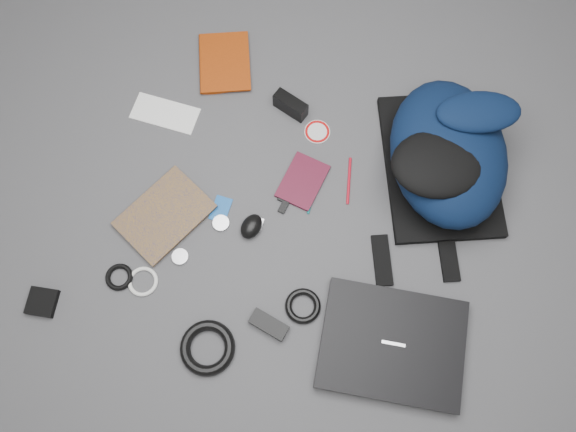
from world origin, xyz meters
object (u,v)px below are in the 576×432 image
(comic_book, at_px, (144,194))
(pouch, at_px, (42,302))
(textbook_red, at_px, (199,64))
(backpack, at_px, (448,153))
(power_brick, at_px, (269,325))
(laptop, at_px, (392,344))
(compact_camera, at_px, (291,105))
(dvd_case, at_px, (303,181))
(mouse, at_px, (251,226))

(comic_book, distance_m, pouch, 0.44)
(textbook_red, bearing_deg, backpack, -29.38)
(power_brick, bearing_deg, comic_book, 164.47)
(backpack, bearing_deg, laptop, -111.93)
(backpack, relative_size, compact_camera, 4.73)
(comic_book, bearing_deg, dvd_case, 49.35)
(backpack, height_order, laptop, backpack)
(textbook_red, xyz_separation_m, dvd_case, (0.46, -0.30, -0.01))
(pouch, bearing_deg, dvd_case, 44.28)
(comic_book, bearing_deg, textbook_red, 116.01)
(power_brick, bearing_deg, compact_camera, 114.76)
(laptop, bearing_deg, power_brick, -178.64)
(laptop, xyz_separation_m, pouch, (-1.02, -0.20, -0.01))
(laptop, height_order, textbook_red, laptop)
(power_brick, bearing_deg, textbook_red, 135.61)
(mouse, distance_m, power_brick, 0.30)
(power_brick, xyz_separation_m, pouch, (-0.66, -0.14, -0.00))
(comic_book, bearing_deg, backpack, 50.00)
(dvd_case, relative_size, mouse, 2.01)
(mouse, xyz_separation_m, pouch, (-0.52, -0.41, -0.01))
(backpack, distance_m, comic_book, 0.95)
(laptop, height_order, pouch, laptop)
(pouch, bearing_deg, backpack, 37.64)
(backpack, height_order, power_brick, backpack)
(textbook_red, height_order, mouse, mouse)
(dvd_case, bearing_deg, comic_book, -148.73)
(textbook_red, bearing_deg, compact_camera, -32.34)
(comic_book, bearing_deg, compact_camera, 77.27)
(laptop, xyz_separation_m, comic_book, (-0.86, 0.21, -0.01))
(power_brick, bearing_deg, backpack, 72.85)
(comic_book, xyz_separation_m, mouse, (0.36, 0.00, 0.01))
(textbook_red, relative_size, compact_camera, 2.00)
(textbook_red, bearing_deg, comic_book, -112.13)
(compact_camera, bearing_deg, power_brick, -59.67)
(textbook_red, relative_size, dvd_case, 1.36)
(comic_book, relative_size, pouch, 3.27)
(comic_book, distance_m, dvd_case, 0.50)
(backpack, xyz_separation_m, power_brick, (-0.36, -0.64, -0.10))
(laptop, bearing_deg, textbook_red, 133.28)
(backpack, height_order, compact_camera, backpack)
(textbook_red, bearing_deg, pouch, -121.92)
(comic_book, height_order, pouch, same)
(textbook_red, xyz_separation_m, compact_camera, (0.35, -0.06, 0.02))
(backpack, xyz_separation_m, compact_camera, (-0.52, 0.05, -0.08))
(backpack, bearing_deg, compact_camera, 152.98)
(comic_book, relative_size, power_brick, 2.38)
(power_brick, bearing_deg, mouse, 130.71)
(laptop, height_order, mouse, mouse)
(laptop, bearing_deg, mouse, 149.80)
(laptop, xyz_separation_m, mouse, (-0.50, 0.21, 0.00))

